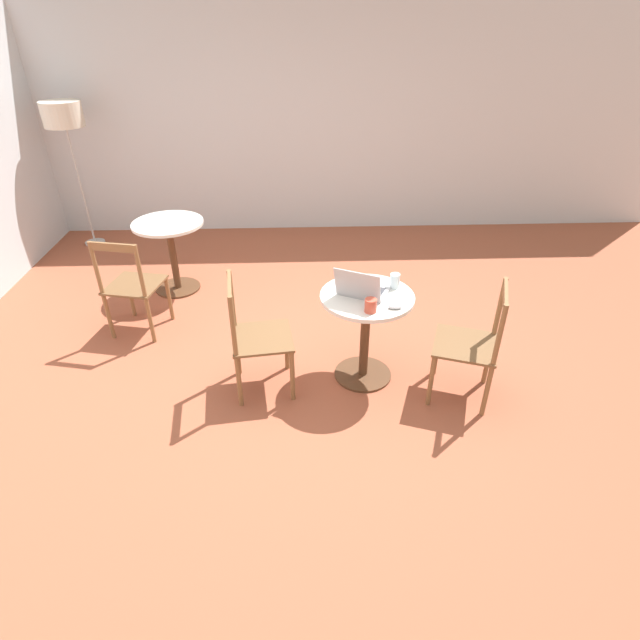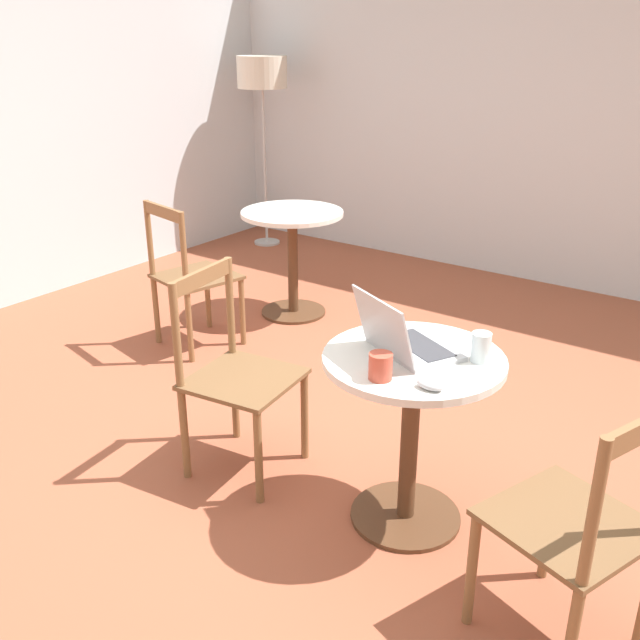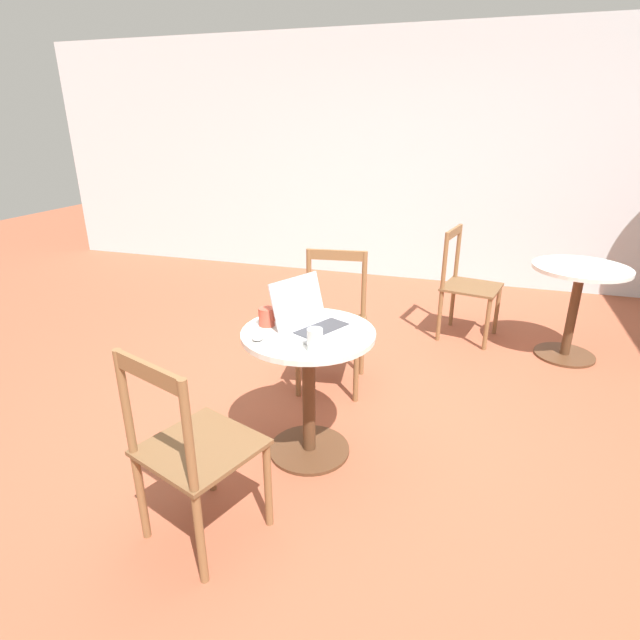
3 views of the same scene
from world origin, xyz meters
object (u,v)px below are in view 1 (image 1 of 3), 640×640
object	(u,v)px
cafe_table_near	(366,319)
chair_mid_left	(132,286)
cafe_table_mid	(171,242)
drinking_glass	(395,281)
floor_lamp	(63,118)
mouse	(395,306)
laptop	(362,289)
chair_near_front	(472,345)
mug	(371,305)
chair_near_back	(256,337)

from	to	relation	value
cafe_table_near	chair_mid_left	world-z (taller)	chair_mid_left
cafe_table_mid	drinking_glass	world-z (taller)	drinking_glass
floor_lamp	mouse	distance (m)	4.53
cafe_table_mid	chair_mid_left	bearing A→B (deg)	167.89
chair_mid_left	laptop	bearing A→B (deg)	-111.04
chair_near_front	floor_lamp	world-z (taller)	floor_lamp
chair_near_front	mouse	bearing A→B (deg)	83.40
floor_lamp	mouse	world-z (taller)	floor_lamp
mug	drinking_glass	size ratio (longest dim) A/B	1.11
cafe_table_mid	chair_near_front	bearing A→B (deg)	-125.68
chair_near_front	laptop	bearing A→B (deg)	71.16
chair_near_back	laptop	bearing A→B (deg)	-82.15
chair_near_back	drinking_glass	bearing A→B (deg)	-78.50
cafe_table_near	mouse	distance (m)	0.35
chair_near_back	floor_lamp	size ratio (longest dim) A/B	0.56
cafe_table_mid	floor_lamp	xyz separation A→B (m)	(1.27, 1.31, 0.96)
laptop	chair_mid_left	bearing A→B (deg)	68.96
chair_near_front	mouse	distance (m)	0.65
floor_lamp	cafe_table_mid	bearing A→B (deg)	-134.31
chair_near_front	mug	bearing A→B (deg)	87.43
chair_mid_left	laptop	xyz separation A→B (m)	(-0.74, -1.93, 0.33)
cafe_table_mid	mug	size ratio (longest dim) A/B	5.98
cafe_table_mid	chair_near_back	world-z (taller)	chair_near_back
cafe_table_near	mouse	bearing A→B (deg)	-139.21
chair_near_front	mouse	size ratio (longest dim) A/B	9.38
chair_mid_left	mouse	distance (m)	2.37
drinking_glass	chair_near_front	bearing A→B (deg)	-125.37
floor_lamp	laptop	size ratio (longest dim) A/B	3.78
chair_near_back	cafe_table_near	bearing A→B (deg)	-82.73
chair_near_front	mouse	world-z (taller)	chair_near_front
mug	drinking_glass	bearing A→B (deg)	-33.62
drinking_glass	cafe_table_mid	bearing A→B (deg)	54.24
chair_near_back	drinking_glass	size ratio (longest dim) A/B	8.30
cafe_table_mid	chair_near_back	distance (m)	1.93
chair_near_front	laptop	world-z (taller)	laptop
cafe_table_near	chair_near_front	bearing A→B (deg)	-109.67
chair_near_back	mug	distance (m)	0.90
cafe_table_near	chair_near_back	xyz separation A→B (m)	(-0.11, 0.83, -0.07)
laptop	mouse	bearing A→B (deg)	-133.25
cafe_table_near	cafe_table_mid	world-z (taller)	same
cafe_table_mid	laptop	distance (m)	2.36
mug	laptop	bearing A→B (deg)	8.57
cafe_table_near	floor_lamp	xyz separation A→B (m)	(2.84, 3.11, 0.96)
chair_near_front	drinking_glass	size ratio (longest dim) A/B	8.30
cafe_table_near	drinking_glass	distance (m)	0.36
chair_mid_left	mouse	bearing A→B (deg)	-113.78
laptop	mug	world-z (taller)	laptop
drinking_glass	chair_near_back	bearing A→B (deg)	101.50
drinking_glass	laptop	bearing A→B (deg)	111.84
chair_near_back	drinking_glass	xyz separation A→B (m)	(0.21, -1.05, 0.34)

